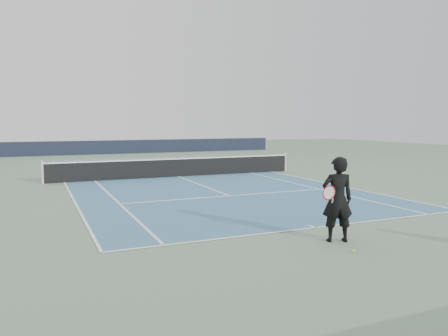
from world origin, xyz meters
name	(u,v)px	position (x,y,z in m)	size (l,w,h in m)	color
ground	(178,177)	(0.00, 0.00, 0.00)	(80.00, 80.00, 0.00)	slate
court_surface	(178,177)	(0.00, 0.00, 0.01)	(10.97, 23.77, 0.01)	teal
tennis_net	(178,167)	(0.00, 0.00, 0.50)	(12.90, 0.10, 1.07)	silver
windscreen_far	(116,147)	(0.00, 17.88, 0.60)	(30.00, 0.25, 1.20)	black
tennis_player	(337,199)	(-0.30, -13.14, 1.00)	(0.90, 0.76, 2.00)	black
tennis_ball	(353,251)	(-0.53, -14.01, 0.03)	(0.07, 0.07, 0.07)	yellow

